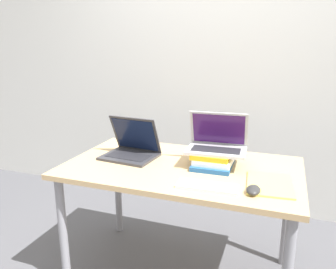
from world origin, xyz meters
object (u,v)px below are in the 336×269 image
book_stack (213,159)px  notepad (270,184)px  mouse (253,190)px  laptop_left (131,149)px  laptop_on_books (217,143)px  wireless_keyboard (207,186)px

book_stack → notepad: size_ratio=0.87×
mouse → notepad: mouse is taller
laptop_left → book_stack: 0.52m
laptop_left → laptop_on_books: size_ratio=0.99×
laptop_on_books → mouse: laptop_on_books is taller
laptop_on_books → notepad: laptop_on_books is taller
book_stack → notepad: 0.37m
laptop_on_books → wireless_keyboard: bearing=-85.9°
book_stack → mouse: book_stack is taller
laptop_on_books → wireless_keyboard: laptop_on_books is taller
laptop_left → wireless_keyboard: (0.56, -0.30, -0.04)m
laptop_left → wireless_keyboard: 0.63m
notepad → book_stack: bearing=152.4°
laptop_on_books → notepad: size_ratio=1.07×
book_stack → mouse: (0.26, -0.30, -0.02)m
laptop_left → mouse: 0.83m
laptop_left → notepad: bearing=-11.0°
book_stack → laptop_on_books: size_ratio=0.81×
laptop_left → mouse: (0.78, -0.29, -0.03)m
notepad → mouse: bearing=-117.9°
wireless_keyboard → notepad: bearing=24.7°
laptop_on_books → wireless_keyboard: (0.02, -0.34, -0.13)m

